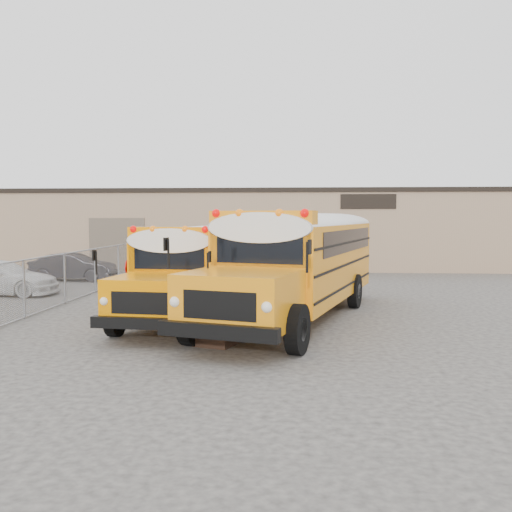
# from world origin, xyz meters

# --- Properties ---
(ground) EXTENTS (120.00, 120.00, 0.00)m
(ground) POSITION_xyz_m (0.00, 0.00, 0.00)
(ground) COLOR #353331
(ground) RESTS_ON ground
(warehouse) EXTENTS (30.20, 10.20, 4.67)m
(warehouse) POSITION_xyz_m (-0.00, 19.99, 2.37)
(warehouse) COLOR #93775B
(warehouse) RESTS_ON ground
(chainlink_fence) EXTENTS (0.07, 18.07, 1.81)m
(chainlink_fence) POSITION_xyz_m (-6.00, 3.00, 0.90)
(chainlink_fence) COLOR gray
(chainlink_fence) RESTS_ON ground
(school_bus_left) EXTENTS (3.47, 9.90, 2.84)m
(school_bus_left) POSITION_xyz_m (-0.34, 7.49, 1.65)
(school_bus_left) COLOR orange
(school_bus_left) RESTS_ON ground
(school_bus_right) EXTENTS (5.68, 11.53, 3.28)m
(school_bus_right) POSITION_xyz_m (4.11, 7.50, 1.90)
(school_bus_right) COLOR orange
(school_bus_right) RESTS_ON ground
(tarp_bundle) EXTENTS (1.08, 1.02, 1.31)m
(tarp_bundle) POSITION_xyz_m (0.28, -3.06, 0.67)
(tarp_bundle) COLOR black
(tarp_bundle) RESTS_ON ground
(car_white) EXTENTS (4.76, 2.13, 1.35)m
(car_white) POSITION_xyz_m (-9.53, 5.08, 0.68)
(car_white) COLOR silver
(car_white) RESTS_ON ground
(car_dark) EXTENTS (4.05, 1.50, 1.32)m
(car_dark) POSITION_xyz_m (-8.58, 10.11, 0.66)
(car_dark) COLOR black
(car_dark) RESTS_ON ground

